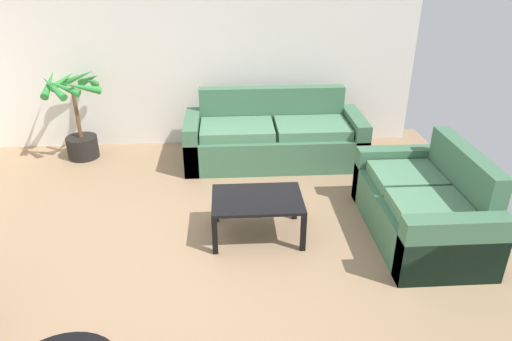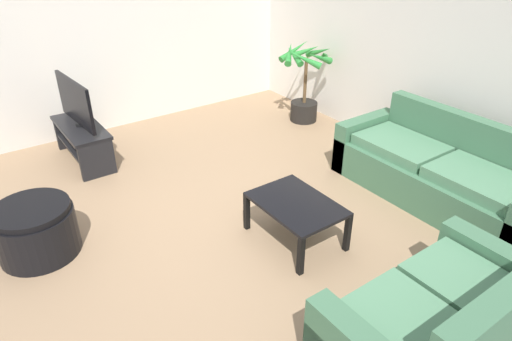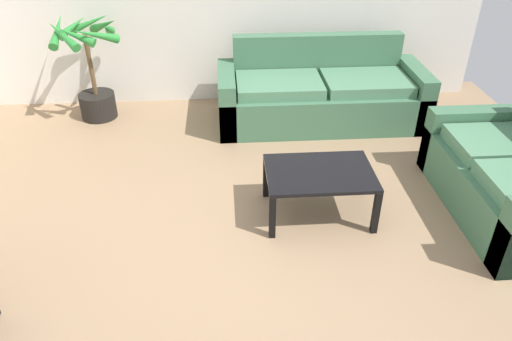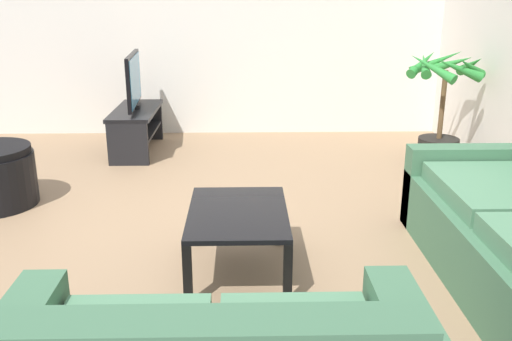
% 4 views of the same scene
% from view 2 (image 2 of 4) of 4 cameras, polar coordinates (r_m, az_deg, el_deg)
% --- Properties ---
extents(ground_plane, '(6.60, 6.60, 0.00)m').
position_cam_2_polar(ground_plane, '(4.67, -5.63, -6.73)').
color(ground_plane, '#937556').
extents(wall_back, '(6.00, 0.06, 2.70)m').
position_cam_2_polar(wall_back, '(6.01, 19.94, 14.24)').
color(wall_back, silver).
rests_on(wall_back, ground).
extents(wall_left, '(0.06, 6.00, 2.70)m').
position_cam_2_polar(wall_left, '(6.73, -19.82, 15.70)').
color(wall_left, silver).
rests_on(wall_left, ground).
extents(couch_main, '(2.28, 0.90, 0.90)m').
position_cam_2_polar(couch_main, '(5.30, 22.04, -0.39)').
color(couch_main, '#3F6B4C').
rests_on(couch_main, ground).
extents(couch_loveseat, '(0.90, 1.60, 0.90)m').
position_cam_2_polar(couch_loveseat, '(3.49, 21.99, -17.70)').
color(couch_loveseat, '#3F6B4C').
rests_on(couch_loveseat, ground).
extents(tv_stand, '(1.10, 0.45, 0.48)m').
position_cam_2_polar(tv_stand, '(6.11, -20.99, 3.84)').
color(tv_stand, black).
rests_on(tv_stand, ground).
extents(tv, '(0.98, 0.12, 0.59)m').
position_cam_2_polar(tv, '(5.94, -21.78, 8.01)').
color(tv, black).
rests_on(tv, tv_stand).
extents(coffee_table, '(0.87, 0.61, 0.42)m').
position_cam_2_polar(coffee_table, '(4.27, 5.07, -4.65)').
color(coffee_table, black).
rests_on(coffee_table, ground).
extents(potted_palm, '(0.78, 0.78, 1.17)m').
position_cam_2_polar(potted_palm, '(6.89, 6.16, 10.46)').
color(potted_palm, black).
rests_on(potted_palm, ground).
extents(ottoman, '(0.71, 0.71, 0.50)m').
position_cam_2_polar(ottoman, '(4.61, -25.92, -6.78)').
color(ottoman, black).
rests_on(ottoman, ground).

